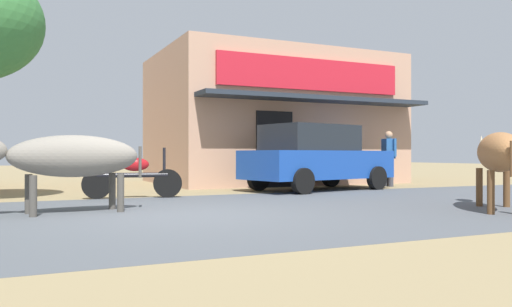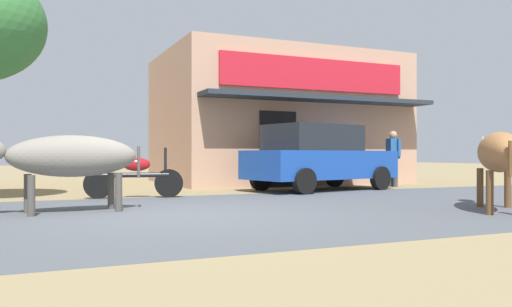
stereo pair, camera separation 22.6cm
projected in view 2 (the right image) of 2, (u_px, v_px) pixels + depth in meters
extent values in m
plane|color=#907C55|center=(180.00, 214.00, 7.82)|extent=(80.00, 80.00, 0.00)
cube|color=#4D5258|center=(180.00, 214.00, 7.82)|extent=(72.00, 6.65, 0.00)
cube|color=tan|center=(276.00, 120.00, 17.19)|extent=(7.33, 5.20, 4.09)
cube|color=red|center=(316.00, 74.00, 14.76)|extent=(5.86, 0.10, 0.90)
cube|color=#262D38|center=(324.00, 99.00, 14.40)|extent=(7.04, 0.90, 0.12)
cube|color=black|center=(278.00, 149.00, 14.30)|extent=(1.10, 0.06, 2.10)
cube|color=#1944A1|center=(321.00, 164.00, 13.14)|extent=(4.24, 2.46, 0.70)
cube|color=#1E2328|center=(313.00, 138.00, 12.97)|extent=(2.46, 1.94, 0.64)
cylinder|color=black|center=(335.00, 176.00, 14.57)|extent=(0.62, 0.31, 0.60)
cylinder|color=black|center=(380.00, 178.00, 13.25)|extent=(0.62, 0.31, 0.60)
cylinder|color=black|center=(261.00, 178.00, 13.03)|extent=(0.62, 0.31, 0.60)
cylinder|color=black|center=(304.00, 181.00, 11.72)|extent=(0.62, 0.31, 0.60)
cylinder|color=black|center=(169.00, 183.00, 10.90)|extent=(0.60, 0.19, 0.60)
cylinder|color=black|center=(98.00, 184.00, 10.58)|extent=(0.60, 0.19, 0.60)
cylinder|color=black|center=(134.00, 175.00, 10.74)|extent=(1.41, 0.37, 0.10)
ellipsoid|color=#A51419|center=(137.00, 164.00, 10.75)|extent=(0.60, 0.34, 0.28)
cylinder|color=black|center=(165.00, 162.00, 10.88)|extent=(0.06, 0.06, 0.60)
ellipsoid|color=gray|center=(74.00, 156.00, 8.07)|extent=(2.02, 0.87, 0.65)
cylinder|color=#49453F|center=(31.00, 196.00, 7.55)|extent=(0.11, 0.11, 0.60)
cylinder|color=#49453F|center=(28.00, 194.00, 7.96)|extent=(0.11, 0.11, 0.60)
cylinder|color=#49453F|center=(119.00, 193.00, 8.17)|extent=(0.11, 0.11, 0.60)
cylinder|color=#49453F|center=(111.00, 191.00, 8.59)|extent=(0.11, 0.11, 0.60)
cylinder|color=#49453F|center=(139.00, 162.00, 8.58)|extent=(0.05, 0.05, 0.52)
ellipsoid|color=#9B663B|center=(499.00, 152.00, 8.26)|extent=(1.73, 1.86, 0.64)
ellipsoid|color=#9B663B|center=(489.00, 148.00, 9.42)|extent=(0.58, 0.61, 0.36)
cone|color=beige|center=(483.00, 138.00, 9.50)|extent=(0.06, 0.06, 0.12)
cone|color=beige|center=(495.00, 138.00, 9.44)|extent=(0.06, 0.06, 0.12)
cylinder|color=brown|center=(480.00, 188.00, 8.93)|extent=(0.11, 0.11, 0.67)
cylinder|color=brown|center=(508.00, 188.00, 8.80)|extent=(0.11, 0.11, 0.67)
cylinder|color=brown|center=(490.00, 193.00, 7.73)|extent=(0.11, 0.11, 0.67)
cylinder|color=brown|center=(510.00, 159.00, 7.29)|extent=(0.05, 0.05, 0.51)
cylinder|color=#3F3F47|center=(391.00, 173.00, 14.64)|extent=(0.14, 0.14, 0.79)
cylinder|color=#3F3F47|center=(395.00, 173.00, 14.47)|extent=(0.14, 0.14, 0.79)
cube|color=#265999|center=(393.00, 149.00, 14.56)|extent=(0.39, 0.47, 0.56)
sphere|color=tan|center=(393.00, 135.00, 14.56)|extent=(0.21, 0.21, 0.21)
cylinder|color=#265999|center=(387.00, 148.00, 14.79)|extent=(0.09, 0.09, 0.50)
cylinder|color=#265999|center=(399.00, 147.00, 14.32)|extent=(0.09, 0.09, 0.50)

